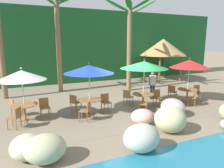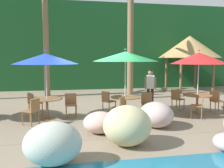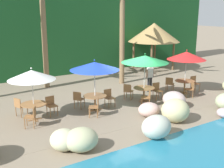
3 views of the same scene
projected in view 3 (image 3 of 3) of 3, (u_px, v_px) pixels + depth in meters
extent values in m
plane|color=gray|center=(124.00, 104.00, 14.84)|extent=(120.00, 120.00, 0.00)
cube|color=gray|center=(124.00, 104.00, 14.84)|extent=(18.00, 5.20, 0.01)
cube|color=#194C23|center=(54.00, 33.00, 21.42)|extent=(28.00, 2.40, 6.00)
ellipsoid|color=#D0A99F|center=(149.00, 110.00, 13.07)|extent=(1.00, 0.91, 0.63)
ellipsoid|color=#B8BFAD|center=(156.00, 127.00, 10.83)|extent=(1.19, 0.97, 0.89)
ellipsoid|color=#B5B78B|center=(81.00, 140.00, 9.87)|extent=(1.19, 1.08, 0.81)
ellipsoid|color=#C7C08A|center=(175.00, 110.00, 12.39)|extent=(1.21, 1.17, 1.01)
ellipsoid|color=beige|center=(64.00, 140.00, 9.93)|extent=(0.96, 0.99, 0.74)
ellipsoid|color=#C3AAA5|center=(174.00, 100.00, 14.24)|extent=(1.06, 1.20, 0.80)
cylinder|color=silver|center=(33.00, 97.00, 12.46)|extent=(0.04, 0.04, 2.11)
cone|color=white|center=(32.00, 75.00, 12.22)|extent=(2.01, 2.01, 0.41)
sphere|color=white|center=(31.00, 68.00, 12.15)|extent=(0.07, 0.07, 0.07)
cube|color=olive|center=(35.00, 119.00, 12.72)|extent=(0.60, 0.12, 0.03)
cube|color=olive|center=(35.00, 119.00, 12.72)|extent=(0.12, 0.60, 0.03)
cylinder|color=olive|center=(34.00, 112.00, 12.63)|extent=(0.09, 0.09, 0.71)
cylinder|color=olive|center=(34.00, 104.00, 12.54)|extent=(1.10, 1.10, 0.03)
cylinder|color=olive|center=(58.00, 111.00, 13.13)|extent=(0.04, 0.04, 0.45)
cylinder|color=olive|center=(50.00, 113.00, 12.92)|extent=(0.04, 0.04, 0.45)
cylinder|color=olive|center=(54.00, 109.00, 13.41)|extent=(0.04, 0.04, 0.45)
cylinder|color=olive|center=(47.00, 111.00, 13.20)|extent=(0.04, 0.04, 0.45)
cube|color=olive|center=(52.00, 106.00, 13.11)|extent=(0.45, 0.45, 0.03)
cube|color=olive|center=(50.00, 101.00, 13.21)|extent=(0.42, 0.07, 0.42)
cylinder|color=olive|center=(22.00, 109.00, 13.38)|extent=(0.04, 0.04, 0.45)
cylinder|color=olive|center=(28.00, 111.00, 13.18)|extent=(0.04, 0.04, 0.45)
cylinder|color=olive|center=(16.00, 111.00, 13.10)|extent=(0.04, 0.04, 0.45)
cylinder|color=olive|center=(21.00, 113.00, 12.90)|extent=(0.04, 0.04, 0.45)
cube|color=olive|center=(21.00, 106.00, 13.08)|extent=(0.55, 0.55, 0.03)
cube|color=olive|center=(17.00, 103.00, 12.87)|extent=(0.19, 0.40, 0.42)
cylinder|color=olive|center=(25.00, 124.00, 11.66)|extent=(0.04, 0.04, 0.45)
cylinder|color=olive|center=(27.00, 121.00, 12.01)|extent=(0.04, 0.04, 0.45)
cylinder|color=olive|center=(34.00, 124.00, 11.68)|extent=(0.04, 0.04, 0.45)
cylinder|color=olive|center=(36.00, 121.00, 12.03)|extent=(0.04, 0.04, 0.45)
cube|color=olive|center=(30.00, 117.00, 11.79)|extent=(0.57, 0.57, 0.03)
cube|color=olive|center=(34.00, 112.00, 11.75)|extent=(0.24, 0.38, 0.42)
cylinder|color=silver|center=(95.00, 88.00, 13.62)|extent=(0.04, 0.04, 2.26)
cone|color=blue|center=(95.00, 66.00, 13.37)|extent=(2.30, 2.30, 0.37)
sphere|color=blue|center=(94.00, 60.00, 13.30)|extent=(0.07, 0.07, 0.07)
cube|color=olive|center=(95.00, 110.00, 13.90)|extent=(0.60, 0.12, 0.03)
cube|color=olive|center=(95.00, 110.00, 13.90)|extent=(0.12, 0.60, 0.03)
cylinder|color=olive|center=(95.00, 103.00, 13.81)|extent=(0.09, 0.09, 0.71)
cylinder|color=olive|center=(95.00, 96.00, 13.72)|extent=(1.10, 1.10, 0.03)
cylinder|color=olive|center=(115.00, 103.00, 14.27)|extent=(0.04, 0.04, 0.45)
cylinder|color=olive|center=(109.00, 104.00, 14.08)|extent=(0.04, 0.04, 0.45)
cylinder|color=olive|center=(111.00, 101.00, 14.56)|extent=(0.04, 0.04, 0.45)
cylinder|color=olive|center=(105.00, 102.00, 14.36)|extent=(0.04, 0.04, 0.45)
cube|color=olive|center=(110.00, 98.00, 14.26)|extent=(0.43, 0.43, 0.03)
cube|color=olive|center=(108.00, 93.00, 14.37)|extent=(0.42, 0.05, 0.42)
cylinder|color=olive|center=(78.00, 102.00, 14.39)|extent=(0.04, 0.04, 0.45)
cylinder|color=olive|center=(84.00, 103.00, 14.26)|extent=(0.04, 0.04, 0.45)
cylinder|color=olive|center=(74.00, 104.00, 14.07)|extent=(0.04, 0.04, 0.45)
cylinder|color=olive|center=(81.00, 105.00, 13.94)|extent=(0.04, 0.04, 0.45)
cube|color=olive|center=(79.00, 99.00, 14.11)|extent=(0.58, 0.58, 0.03)
cube|color=olive|center=(77.00, 96.00, 13.88)|extent=(0.27, 0.37, 0.42)
cylinder|color=olive|center=(89.00, 113.00, 12.86)|extent=(0.04, 0.04, 0.45)
cylinder|color=olive|center=(90.00, 111.00, 13.20)|extent=(0.04, 0.04, 0.45)
cylinder|color=olive|center=(97.00, 113.00, 12.85)|extent=(0.04, 0.04, 0.45)
cylinder|color=olive|center=(98.00, 111.00, 13.20)|extent=(0.04, 0.04, 0.45)
cube|color=olive|center=(94.00, 107.00, 12.97)|extent=(0.58, 0.58, 0.03)
cube|color=olive|center=(98.00, 103.00, 12.91)|extent=(0.26, 0.37, 0.42)
cylinder|color=silver|center=(144.00, 80.00, 14.99)|extent=(0.04, 0.04, 2.34)
cone|color=#238E47|center=(145.00, 59.00, 14.72)|extent=(2.42, 2.42, 0.36)
sphere|color=#238E47|center=(145.00, 54.00, 14.66)|extent=(0.07, 0.07, 0.07)
cube|color=olive|center=(144.00, 101.00, 15.28)|extent=(0.60, 0.12, 0.03)
cube|color=olive|center=(144.00, 101.00, 15.28)|extent=(0.12, 0.60, 0.03)
cylinder|color=olive|center=(144.00, 94.00, 15.19)|extent=(0.09, 0.09, 0.71)
cylinder|color=olive|center=(144.00, 88.00, 15.10)|extent=(1.10, 1.10, 0.03)
cylinder|color=olive|center=(162.00, 96.00, 15.48)|extent=(0.04, 0.04, 0.45)
cylinder|color=olive|center=(157.00, 96.00, 15.34)|extent=(0.04, 0.04, 0.45)
cylinder|color=olive|center=(159.00, 94.00, 15.79)|extent=(0.04, 0.04, 0.45)
cylinder|color=olive|center=(153.00, 95.00, 15.65)|extent=(0.04, 0.04, 0.45)
cube|color=olive|center=(158.00, 91.00, 15.50)|extent=(0.48, 0.48, 0.03)
cube|color=olive|center=(156.00, 86.00, 15.63)|extent=(0.42, 0.10, 0.42)
cylinder|color=olive|center=(126.00, 94.00, 15.77)|extent=(0.04, 0.04, 0.45)
cylinder|color=olive|center=(133.00, 95.00, 15.64)|extent=(0.04, 0.04, 0.45)
cylinder|color=olive|center=(124.00, 96.00, 15.45)|extent=(0.04, 0.04, 0.45)
cylinder|color=olive|center=(131.00, 97.00, 15.32)|extent=(0.04, 0.04, 0.45)
cube|color=olive|center=(129.00, 91.00, 15.48)|extent=(0.58, 0.58, 0.03)
cube|color=olive|center=(127.00, 88.00, 15.26)|extent=(0.27, 0.37, 0.42)
cylinder|color=olive|center=(142.00, 103.00, 14.23)|extent=(0.04, 0.04, 0.45)
cylinder|color=olive|center=(141.00, 101.00, 14.58)|extent=(0.04, 0.04, 0.45)
cylinder|color=olive|center=(149.00, 103.00, 14.23)|extent=(0.04, 0.04, 0.45)
cylinder|color=olive|center=(149.00, 101.00, 14.57)|extent=(0.04, 0.04, 0.45)
cube|color=olive|center=(145.00, 97.00, 14.34)|extent=(0.58, 0.58, 0.03)
cube|color=olive|center=(150.00, 94.00, 14.29)|extent=(0.26, 0.37, 0.42)
cylinder|color=silver|center=(185.00, 74.00, 16.46)|extent=(0.04, 0.04, 2.28)
cone|color=red|center=(187.00, 56.00, 16.20)|extent=(2.17, 2.17, 0.44)
sphere|color=red|center=(187.00, 50.00, 16.13)|extent=(0.07, 0.07, 0.07)
cube|color=olive|center=(184.00, 93.00, 16.75)|extent=(0.60, 0.12, 0.03)
cube|color=olive|center=(184.00, 93.00, 16.75)|extent=(0.12, 0.60, 0.03)
cylinder|color=olive|center=(185.00, 87.00, 16.66)|extent=(0.09, 0.09, 0.71)
cylinder|color=olive|center=(185.00, 81.00, 16.57)|extent=(1.10, 1.10, 0.03)
cylinder|color=olive|center=(200.00, 88.00, 17.04)|extent=(0.04, 0.04, 0.45)
cylinder|color=olive|center=(195.00, 88.00, 16.87)|extent=(0.04, 0.04, 0.45)
cylinder|color=olive|center=(195.00, 86.00, 17.34)|extent=(0.04, 0.04, 0.45)
cylinder|color=olive|center=(191.00, 87.00, 17.17)|extent=(0.04, 0.04, 0.45)
cube|color=olive|center=(195.00, 83.00, 17.04)|extent=(0.44, 0.44, 0.03)
cube|color=olive|center=(193.00, 80.00, 17.16)|extent=(0.42, 0.06, 0.42)
cylinder|color=olive|center=(167.00, 87.00, 17.27)|extent=(0.04, 0.04, 0.45)
cylinder|color=olive|center=(173.00, 87.00, 17.12)|extent=(0.04, 0.04, 0.45)
cylinder|color=olive|center=(166.00, 88.00, 16.95)|extent=(0.04, 0.04, 0.45)
cylinder|color=olive|center=(172.00, 89.00, 16.81)|extent=(0.04, 0.04, 0.45)
cube|color=olive|center=(170.00, 84.00, 16.98)|extent=(0.58, 0.58, 0.03)
cube|color=olive|center=(169.00, 81.00, 16.75)|extent=(0.26, 0.37, 0.42)
cylinder|color=olive|center=(186.00, 94.00, 15.69)|extent=(0.04, 0.04, 0.45)
cylinder|color=olive|center=(184.00, 93.00, 16.04)|extent=(0.04, 0.04, 0.45)
cylinder|color=olive|center=(193.00, 94.00, 15.70)|extent=(0.04, 0.04, 0.45)
cylinder|color=olive|center=(191.00, 93.00, 16.05)|extent=(0.04, 0.04, 0.45)
cube|color=olive|center=(189.00, 89.00, 15.81)|extent=(0.58, 0.58, 0.03)
cube|color=olive|center=(193.00, 86.00, 15.77)|extent=(0.25, 0.38, 0.42)
cylinder|color=brown|center=(44.00, 35.00, 17.26)|extent=(0.32, 0.32, 6.39)
cylinder|color=brown|center=(122.00, 38.00, 18.25)|extent=(0.32, 0.32, 5.91)
cylinder|color=brown|center=(134.00, 55.00, 23.45)|extent=(0.16, 0.16, 2.20)
cylinder|color=brown|center=(155.00, 53.00, 24.61)|extent=(0.16, 0.16, 2.20)
cylinder|color=brown|center=(151.00, 59.00, 21.64)|extent=(0.16, 0.16, 2.20)
cylinder|color=brown|center=(173.00, 56.00, 22.80)|extent=(0.16, 0.16, 2.20)
cone|color=#9E7F4C|center=(154.00, 32.00, 22.67)|extent=(4.03, 4.03, 1.44)
cylinder|color=#232328|center=(148.00, 85.00, 16.91)|extent=(0.13, 0.13, 0.86)
cylinder|color=#232328|center=(151.00, 84.00, 17.00)|extent=(0.13, 0.13, 0.86)
cube|color=white|center=(150.00, 72.00, 16.77)|extent=(0.39, 0.31, 0.58)
cylinder|color=#9E7051|center=(147.00, 74.00, 16.67)|extent=(0.08, 0.08, 0.50)
cylinder|color=#9E7051|center=(153.00, 73.00, 16.90)|extent=(0.08, 0.08, 0.50)
sphere|color=#9E7051|center=(150.00, 65.00, 16.67)|extent=(0.21, 0.21, 0.21)
sphere|color=black|center=(150.00, 65.00, 16.66)|extent=(0.18, 0.18, 0.18)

